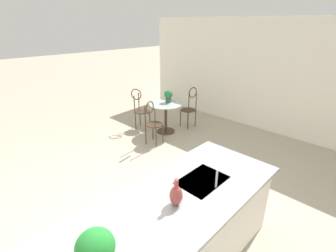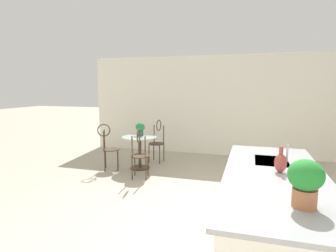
% 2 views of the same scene
% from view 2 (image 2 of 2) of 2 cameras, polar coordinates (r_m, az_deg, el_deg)
% --- Properties ---
extents(ground_plane, '(40.00, 40.00, 0.00)m').
position_cam_2_polar(ground_plane, '(3.93, 6.59, -20.10)').
color(ground_plane, '#B2A893').
extents(wall_left_window, '(0.12, 7.80, 2.70)m').
position_cam_2_polar(wall_left_window, '(7.72, 12.25, 4.04)').
color(wall_left_window, silver).
rests_on(wall_left_window, ground).
extents(kitchen_island, '(2.80, 1.06, 0.92)m').
position_cam_2_polar(kitchen_island, '(3.42, 20.54, -16.31)').
color(kitchen_island, white).
rests_on(kitchen_island, ground).
extents(bistro_table, '(0.80, 0.80, 0.74)m').
position_cam_2_polar(bistro_table, '(6.40, -5.76, -4.74)').
color(bistro_table, '#3D2D1E').
rests_on(bistro_table, ground).
extents(chair_near_window, '(0.51, 0.52, 1.04)m').
position_cam_2_polar(chair_near_window, '(6.40, -12.03, -3.73)').
color(chair_near_window, '#3D2D1E').
rests_on(chair_near_window, ground).
extents(chair_by_island, '(0.50, 0.41, 1.04)m').
position_cam_2_polar(chair_by_island, '(6.97, -2.17, -2.62)').
color(chair_by_island, '#3D2D1E').
rests_on(chair_by_island, ground).
extents(chair_toward_desk, '(0.51, 0.45, 1.04)m').
position_cam_2_polar(chair_toward_desk, '(5.65, -5.82, -5.13)').
color(chair_toward_desk, '#3D2D1E').
rests_on(chair_toward_desk, ground).
extents(sink_faucet, '(0.02, 0.02, 0.22)m').
position_cam_2_polar(sink_faucet, '(3.79, 23.12, -5.09)').
color(sink_faucet, '#B2B5BA').
rests_on(sink_faucet, kitchen_island).
extents(potted_plant_on_table, '(0.21, 0.21, 0.30)m').
position_cam_2_polar(potted_plant_on_table, '(6.46, -5.67, -0.45)').
color(potted_plant_on_table, '#385147').
rests_on(potted_plant_on_table, bistro_table).
extents(potted_plant_counter_far, '(0.27, 0.27, 0.38)m').
position_cam_2_polar(potted_plant_counter_far, '(2.42, 26.22, -9.86)').
color(potted_plant_counter_far, '#9E603D').
rests_on(potted_plant_counter_far, kitchen_island).
extents(vase_on_counter, '(0.13, 0.13, 0.29)m').
position_cam_2_polar(vase_on_counter, '(3.29, 21.93, -6.92)').
color(vase_on_counter, '#993D38').
rests_on(vase_on_counter, kitchen_island).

